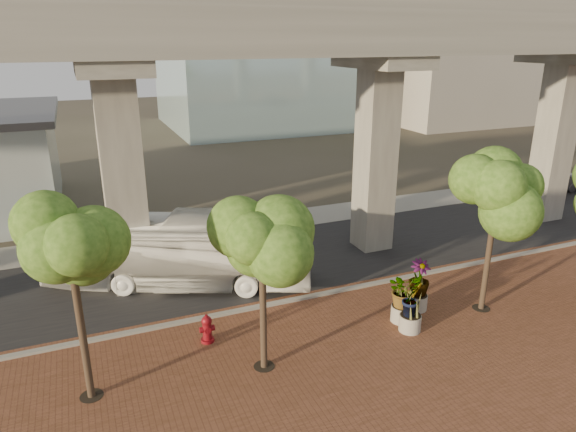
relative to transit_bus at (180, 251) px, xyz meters
name	(u,v)px	position (x,y,z in m)	size (l,w,h in m)	color
ground	(278,282)	(4.02, -1.40, -1.58)	(160.00, 160.00, 0.00)	#39362A
brick_plaza	(372,387)	(4.02, -9.40, -1.55)	(70.00, 13.00, 0.06)	brown
asphalt_road	(263,264)	(4.02, 0.60, -1.56)	(90.00, 8.00, 0.04)	black
curb_strip	(296,300)	(4.02, -3.40, -1.50)	(70.00, 0.25, 0.16)	gray
far_sidewalk	(231,227)	(4.02, 6.10, -1.55)	(90.00, 3.00, 0.06)	gray
transit_viaduct	(260,112)	(4.02, 0.60, 5.70)	(72.00, 5.60, 12.40)	gray
midrise_block	(455,24)	(42.02, 34.60, 10.42)	(18.00, 16.00, 24.00)	#9B948C
transit_bus	(180,251)	(0.00, 0.00, 0.00)	(2.67, 11.37, 3.17)	silver
parked_car	(549,181)	(26.70, 4.39, -0.75)	(1.76, 5.07, 1.67)	black
fire_hydrant	(207,329)	(-0.09, -4.98, -1.01)	(0.53, 0.48, 1.07)	maroon
planter_front	(403,292)	(7.13, -6.43, -0.30)	(1.83, 1.83, 2.01)	gray
planter_right	(419,280)	(8.22, -5.90, -0.25)	(1.96, 1.96, 2.10)	#9B978C
planter_left	(412,301)	(7.02, -7.12, -0.32)	(1.80, 1.80, 1.98)	gray
street_tree_far_west	(69,244)	(-4.07, -6.55, 3.47)	(3.72, 3.72, 6.71)	#473628
street_tree_near_west	(262,239)	(1.27, -7.15, 3.02)	(3.61, 3.61, 6.21)	#473628
street_tree_near_east	(496,200)	(10.65, -6.85, 3.04)	(3.83, 3.83, 6.33)	#473628
streetlamp_east	(387,124)	(14.04, 5.90, 3.80)	(0.46, 1.34, 9.24)	#2C2D31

